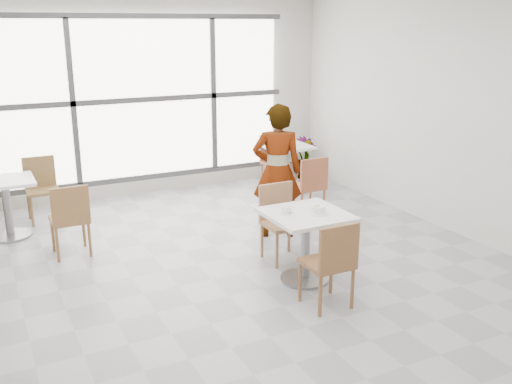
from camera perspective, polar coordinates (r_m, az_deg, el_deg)
name	(u,v)px	position (r m, az deg, el deg)	size (l,w,h in m)	color
floor	(244,273)	(6.34, -1.23, -8.01)	(7.00, 7.00, 0.00)	#9E9EA5
wall_back	(145,99)	(9.12, -10.94, 9.09)	(6.00, 6.00, 0.00)	silver
wall_right	(460,117)	(7.64, 19.61, 7.05)	(7.00, 7.00, 0.00)	silver
window	(146,99)	(9.06, -10.82, 9.04)	(4.60, 0.07, 2.52)	white
main_table	(306,234)	(5.99, 4.95, -4.14)	(0.80, 0.80, 0.75)	white
chair_near	(332,260)	(5.44, 7.54, -6.67)	(0.42, 0.42, 0.87)	brown
chair_far	(280,217)	(6.56, 2.40, -2.45)	(0.42, 0.42, 0.87)	#9D6F4B
oatmeal_bowl	(318,209)	(5.90, 6.17, -1.72)	(0.21, 0.21, 0.09)	white
coffee_cup	(286,211)	(5.87, 2.98, -1.88)	(0.16, 0.13, 0.07)	white
person	(277,171)	(7.16, 2.11, 2.07)	(0.62, 0.41, 1.69)	black
bg_table_left	(6,200)	(7.85, -23.54, -0.74)	(0.70, 0.70, 0.75)	white
bg_table_right	(287,161)	(9.24, 3.09, 3.06)	(0.70, 0.70, 0.75)	white
bg_chair_left_near	(70,216)	(6.92, -17.99, -2.26)	(0.42, 0.42, 0.87)	brown
bg_chair_left_far	(41,184)	(8.38, -20.54, 0.71)	(0.42, 0.42, 0.87)	olive
bg_chair_right_near	(310,183)	(7.95, 5.36, 0.88)	(0.42, 0.42, 0.87)	#A55A3A
bg_chair_right_far	(274,158)	(9.42, 1.83, 3.42)	(0.42, 0.42, 0.87)	#935B47
plant_right	(305,158)	(10.08, 4.92, 3.41)	(0.40, 0.40, 0.72)	#4C8642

